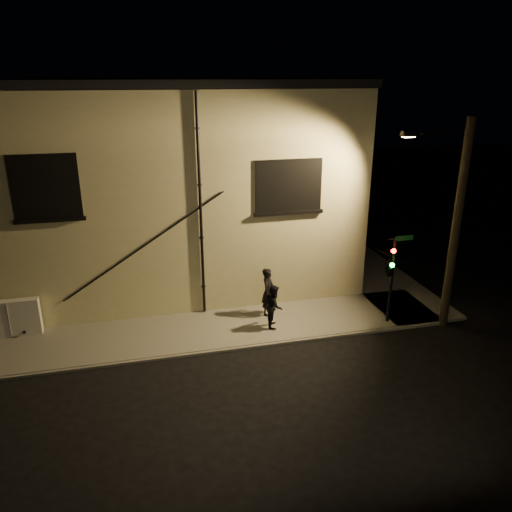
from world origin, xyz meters
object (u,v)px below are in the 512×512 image
object	(u,v)px
pedestrian_b	(274,306)
traffic_signal	(389,267)
streetlamp_pole	(454,222)
utility_cabinet	(10,318)
pedestrian_a	(268,292)

from	to	relation	value
pedestrian_b	traffic_signal	bearing A→B (deg)	-84.29
streetlamp_pole	utility_cabinet	bearing A→B (deg)	170.16
pedestrian_b	traffic_signal	world-z (taller)	traffic_signal
utility_cabinet	streetlamp_pole	xyz separation A→B (m)	(15.61, -2.71, 3.24)
traffic_signal	pedestrian_a	bearing A→B (deg)	156.34
utility_cabinet	streetlamp_pole	bearing A→B (deg)	-9.84
pedestrian_a	streetlamp_pole	xyz separation A→B (m)	(6.23, -2.15, 2.97)
pedestrian_b	traffic_signal	distance (m)	4.42
pedestrian_a	pedestrian_b	size ratio (longest dim) A/B	1.17
pedestrian_a	utility_cabinet	bearing A→B (deg)	120.64
utility_cabinet	pedestrian_b	size ratio (longest dim) A/B	1.27
utility_cabinet	pedestrian_b	distance (m)	9.47
pedestrian_a	pedestrian_b	xyz separation A→B (m)	(-0.03, -1.00, -0.14)
pedestrian_a	traffic_signal	distance (m)	4.63
utility_cabinet	traffic_signal	size ratio (longest dim) A/B	0.61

